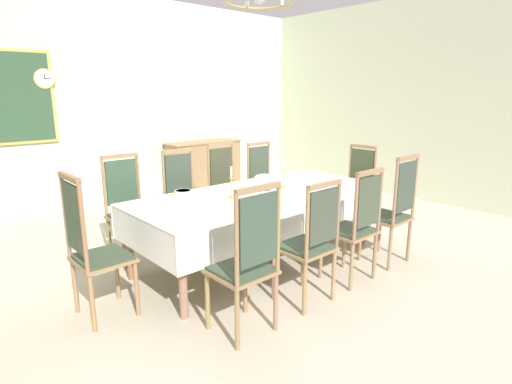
# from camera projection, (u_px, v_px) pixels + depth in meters

# --- Properties ---
(ground) EXTENTS (7.61, 6.76, 0.04)m
(ground) POSITION_uv_depth(u_px,v_px,m) (252.00, 259.00, 4.60)
(ground) COLOR beige
(back_wall) EXTENTS (7.61, 0.08, 3.31)m
(back_wall) POSITION_uv_depth(u_px,v_px,m) (114.00, 101.00, 6.68)
(back_wall) COLOR beige
(back_wall) RESTS_ON ground
(right_wall) EXTENTS (0.08, 6.76, 3.31)m
(right_wall) POSITION_uv_depth(u_px,v_px,m) (429.00, 101.00, 6.69)
(right_wall) COLOR beige
(right_wall) RESTS_ON ground
(dining_table) EXTENTS (2.71, 1.16, 0.76)m
(dining_table) POSITION_uv_depth(u_px,v_px,m) (259.00, 199.00, 4.36)
(dining_table) COLOR #966C57
(dining_table) RESTS_ON ground
(tablecloth) EXTENTS (2.73, 1.18, 0.34)m
(tablecloth) POSITION_uv_depth(u_px,v_px,m) (259.00, 200.00, 4.36)
(tablecloth) COLOR white
(tablecloth) RESTS_ON dining_table
(chair_south_a) EXTENTS (0.44, 0.42, 1.18)m
(chair_south_a) POSITION_uv_depth(u_px,v_px,m) (247.00, 260.00, 3.01)
(chair_south_a) COLOR olive
(chair_south_a) RESTS_ON ground
(chair_north_a) EXTENTS (0.44, 0.42, 1.15)m
(chair_north_a) POSITION_uv_depth(u_px,v_px,m) (128.00, 207.00, 4.44)
(chair_north_a) COLOR #957556
(chair_north_a) RESTS_ON ground
(chair_south_b) EXTENTS (0.44, 0.42, 1.10)m
(chair_south_b) POSITION_uv_depth(u_px,v_px,m) (310.00, 241.00, 3.47)
(chair_south_b) COLOR #956A56
(chair_south_b) RESTS_ON ground
(chair_north_b) EXTENTS (0.44, 0.42, 1.13)m
(chair_north_b) POSITION_uv_depth(u_px,v_px,m) (185.00, 196.00, 4.90)
(chair_north_b) COLOR #9D7C4C
(chair_north_b) RESTS_ON ground
(chair_south_c) EXTENTS (0.44, 0.42, 1.12)m
(chair_south_c) POSITION_uv_depth(u_px,v_px,m) (355.00, 224.00, 3.89)
(chair_south_c) COLOR #9B724C
(chair_south_c) RESTS_ON ground
(chair_north_c) EXTENTS (0.44, 0.42, 1.15)m
(chair_north_c) POSITION_uv_depth(u_px,v_px,m) (227.00, 188.00, 5.32)
(chair_north_c) COLOR #9D6F4A
(chair_north_c) RESTS_ON ground
(chair_south_d) EXTENTS (0.44, 0.42, 1.18)m
(chair_south_d) POSITION_uv_depth(u_px,v_px,m) (393.00, 209.00, 4.31)
(chair_south_d) COLOR #996D47
(chair_south_d) RESTS_ON ground
(chair_north_d) EXTENTS (0.44, 0.42, 1.12)m
(chair_north_d) POSITION_uv_depth(u_px,v_px,m) (265.00, 181.00, 5.75)
(chair_north_d) COLOR #94714D
(chair_north_d) RESTS_ON ground
(chair_head_west) EXTENTS (0.42, 0.44, 1.20)m
(chair_head_west) POSITION_uv_depth(u_px,v_px,m) (93.00, 247.00, 3.23)
(chair_head_west) COLOR #977A57
(chair_head_west) RESTS_ON ground
(chair_head_east) EXTENTS (0.42, 0.44, 1.11)m
(chair_head_east) POSITION_uv_depth(u_px,v_px,m) (356.00, 185.00, 5.52)
(chair_head_east) COLOR #99774D
(chair_head_east) RESTS_ON ground
(soup_tureen) EXTENTS (0.25, 0.25, 0.21)m
(soup_tureen) POSITION_uv_depth(u_px,v_px,m) (264.00, 182.00, 4.37)
(soup_tureen) COLOR white
(soup_tureen) RESTS_ON tablecloth
(candlestick_west) EXTENTS (0.07, 0.07, 0.32)m
(candlestick_west) POSITION_uv_depth(u_px,v_px,m) (231.00, 186.00, 4.07)
(candlestick_west) COLOR gold
(candlestick_west) RESTS_ON tablecloth
(candlestick_east) EXTENTS (0.07, 0.07, 0.32)m
(candlestick_east) POSITION_uv_depth(u_px,v_px,m) (283.00, 176.00, 4.55)
(candlestick_east) COLOR gold
(candlestick_east) RESTS_ON tablecloth
(bowl_near_left) EXTENTS (0.18, 0.18, 0.04)m
(bowl_near_left) POSITION_uv_depth(u_px,v_px,m) (183.00, 192.00, 4.26)
(bowl_near_left) COLOR white
(bowl_near_left) RESTS_ON tablecloth
(bowl_near_right) EXTENTS (0.20, 0.20, 0.05)m
(bowl_near_right) POSITION_uv_depth(u_px,v_px,m) (355.00, 183.00, 4.68)
(bowl_near_right) COLOR white
(bowl_near_right) RESTS_ON tablecloth
(spoon_primary) EXTENTS (0.06, 0.18, 0.01)m
(spoon_primary) POSITION_uv_depth(u_px,v_px,m) (172.00, 195.00, 4.21)
(spoon_primary) COLOR gold
(spoon_primary) RESTS_ON tablecloth
(spoon_secondary) EXTENTS (0.04, 0.18, 0.01)m
(spoon_secondary) POSITION_uv_depth(u_px,v_px,m) (360.00, 182.00, 4.79)
(spoon_secondary) COLOR gold
(spoon_secondary) RESTS_ON tablecloth
(sideboard) EXTENTS (1.44, 0.48, 0.90)m
(sideboard) POSITION_uv_depth(u_px,v_px,m) (204.00, 165.00, 7.72)
(sideboard) COLOR #95744F
(sideboard) RESTS_ON ground
(mounted_clock) EXTENTS (0.28, 0.06, 0.28)m
(mounted_clock) POSITION_uv_depth(u_px,v_px,m) (44.00, 79.00, 5.88)
(mounted_clock) COLOR #D1B251
(framed_painting) EXTENTS (1.30, 0.05, 1.29)m
(framed_painting) POSITION_uv_depth(u_px,v_px,m) (3.00, 97.00, 5.60)
(framed_painting) COLOR #D1B251
(chandelier) EXTENTS (0.64, 0.63, 0.66)m
(chandelier) POSITION_uv_depth(u_px,v_px,m) (259.00, 1.00, 3.90)
(chandelier) COLOR gold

